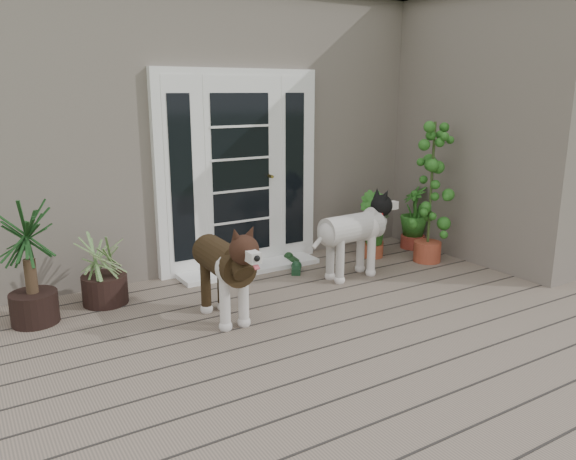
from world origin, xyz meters
TOP-DOWN VIEW (x-y plane):
  - deck at (0.00, 0.40)m, footprint 6.20×4.60m
  - house_main at (0.00, 4.65)m, footprint 7.40×4.00m
  - roof_main at (0.00, 4.65)m, footprint 7.60×4.20m
  - house_wing at (2.90, 1.50)m, footprint 1.60×2.40m
  - door_unit at (-0.20, 2.60)m, footprint 1.90×0.14m
  - door_step at (-0.20, 2.40)m, footprint 1.60×0.40m
  - brindle_dog at (-1.02, 1.30)m, footprint 0.43×0.95m
  - white_dog at (0.60, 1.62)m, footprint 0.96×0.46m
  - spider_plant at (-1.80, 2.22)m, footprint 0.74×0.74m
  - yucca at (-2.42, 2.07)m, footprint 0.90×0.90m
  - herb_a at (1.37, 2.17)m, footprint 0.56×0.56m
  - herb_b at (1.28, 2.09)m, footprint 0.44×0.44m
  - herb_c at (1.97, 2.12)m, footprint 0.54×0.54m
  - sapling at (1.70, 1.61)m, footprint 0.64×0.64m
  - clog_left at (0.33, 2.38)m, footprint 0.18×0.30m
  - clog_right at (0.19, 2.06)m, footprint 0.27×0.31m

SIDE VIEW (x-z plane):
  - deck at x=0.00m, z-range 0.00..0.12m
  - door_step at x=-0.20m, z-range 0.12..0.17m
  - clog_left at x=0.33m, z-range 0.12..0.20m
  - clog_right at x=0.19m, z-range 0.12..0.21m
  - herb_a at x=1.37m, z-range 0.12..0.67m
  - herb_b at x=1.28m, z-range 0.12..0.69m
  - herb_c at x=1.97m, z-range 0.12..0.76m
  - spider_plant at x=-1.80m, z-range 0.12..0.85m
  - white_dog at x=0.60m, z-range 0.12..0.90m
  - brindle_dog at x=-1.02m, z-range 0.12..0.91m
  - yucca at x=-2.42m, z-range 0.12..1.19m
  - sapling at x=1.70m, z-range 0.12..1.77m
  - door_unit at x=-0.20m, z-range 0.12..2.27m
  - house_main at x=0.00m, z-range 0.00..3.10m
  - house_wing at x=2.90m, z-range 0.00..3.10m
  - roof_main at x=0.00m, z-range 3.10..3.30m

